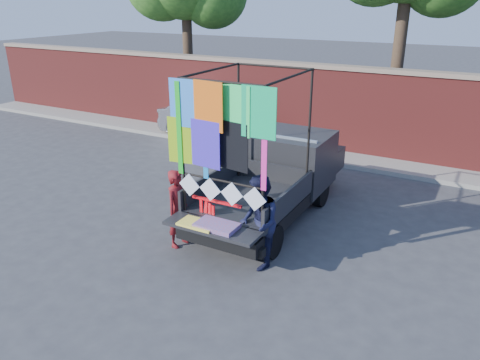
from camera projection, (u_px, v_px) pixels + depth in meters
The scene contains 8 objects.
ground at pixel (230, 258), 8.52m from camera, with size 90.00×90.00×0.00m, color #38383A.
brick_wall at pixel (349, 111), 13.75m from camera, with size 30.00×0.45×2.61m.
curb at pixel (338, 158), 13.64m from camera, with size 30.00×1.20×0.12m, color gray.
pickup_truck at pixel (280, 174), 10.27m from camera, with size 2.03×5.11×3.22m.
sedan at pixel (213, 123), 15.05m from camera, with size 1.40×4.01×1.32m, color silver.
woman at pixel (178, 208), 8.73m from camera, with size 0.55×0.36×1.51m, color maroon.
man at pixel (259, 222), 8.00m from camera, with size 0.82×0.64×1.68m, color #141733.
streamer_bundle at pixel (211, 211), 8.38m from camera, with size 1.00×0.07×0.68m.
Camera 1 is at (3.73, -6.41, 4.44)m, focal length 35.00 mm.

